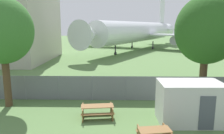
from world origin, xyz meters
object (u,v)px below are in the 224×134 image
object	(u,v)px
portable_cabin	(190,102)
tree_near_hangar	(207,30)
airplane	(140,32)
tree_left_of_cabin	(2,31)
picnic_bench_near_cabin	(97,110)

from	to	relation	value
portable_cabin	tree_near_hangar	distance (m)	7.57
airplane	tree_left_of_cabin	distance (m)	41.04
picnic_bench_near_cabin	tree_left_of_cabin	bearing A→B (deg)	164.14
airplane	tree_left_of_cabin	size ratio (longest dim) A/B	5.89
picnic_bench_near_cabin	tree_left_of_cabin	world-z (taller)	tree_left_of_cabin
tree_near_hangar	airplane	bearing A→B (deg)	92.45
airplane	portable_cabin	distance (m)	41.30
airplane	picnic_bench_near_cabin	xyz separation A→B (m)	(-6.84, -40.65, -3.66)
airplane	tree_near_hangar	size ratio (longest dim) A/B	5.52
tree_near_hangar	tree_left_of_cabin	distance (m)	15.16
portable_cabin	tree_left_of_cabin	world-z (taller)	tree_left_of_cabin
portable_cabin	tree_left_of_cabin	bearing A→B (deg)	167.66
tree_near_hangar	tree_left_of_cabin	bearing A→B (deg)	-167.21
picnic_bench_near_cabin	tree_near_hangar	xyz separation A→B (m)	(8.36, 5.18, 4.75)
airplane	portable_cabin	world-z (taller)	airplane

